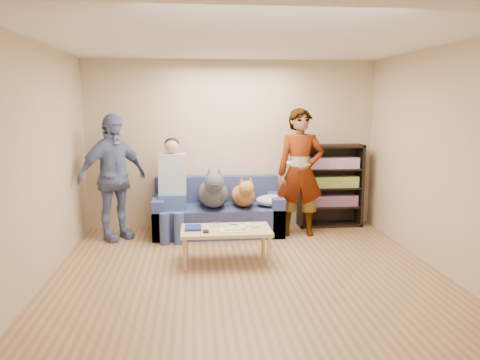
{
  "coord_description": "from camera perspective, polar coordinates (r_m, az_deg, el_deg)",
  "views": [
    {
      "loc": [
        -0.59,
        -4.8,
        1.95
      ],
      "look_at": [
        0.0,
        1.2,
        0.95
      ],
      "focal_mm": 35.0,
      "sensor_mm": 36.0,
      "label": 1
    }
  ],
  "objects": [
    {
      "name": "ground",
      "position": [
        5.21,
        1.32,
        -12.55
      ],
      "size": [
        5.0,
        5.0,
        0.0
      ],
      "primitive_type": "plane",
      "color": "olive",
      "rests_on": "ground"
    },
    {
      "name": "ceiling",
      "position": [
        4.88,
        1.44,
        17.08
      ],
      "size": [
        5.0,
        5.0,
        0.0
      ],
      "primitive_type": "plane",
      "rotation": [
        3.14,
        0.0,
        0.0
      ],
      "color": "white",
      "rests_on": "ground"
    },
    {
      "name": "wall_back",
      "position": [
        7.35,
        -0.99,
        4.35
      ],
      "size": [
        4.5,
        0.0,
        4.5
      ],
      "primitive_type": "plane",
      "rotation": [
        1.57,
        0.0,
        0.0
      ],
      "color": "tan",
      "rests_on": "ground"
    },
    {
      "name": "wall_front",
      "position": [
        2.46,
        8.51,
        -6.01
      ],
      "size": [
        4.5,
        0.0,
        4.5
      ],
      "primitive_type": "plane",
      "rotation": [
        -1.57,
        0.0,
        0.0
      ],
      "color": "tan",
      "rests_on": "ground"
    },
    {
      "name": "wall_left",
      "position": [
        5.12,
        -24.5,
        1.27
      ],
      "size": [
        0.0,
        5.0,
        5.0
      ],
      "primitive_type": "plane",
      "rotation": [
        1.57,
        0.0,
        1.57
      ],
      "color": "tan",
      "rests_on": "ground"
    },
    {
      "name": "wall_right",
      "position": [
        5.61,
        24.84,
        1.9
      ],
      "size": [
        0.0,
        5.0,
        5.0
      ],
      "primitive_type": "plane",
      "rotation": [
        1.57,
        0.0,
        -1.57
      ],
      "color": "tan",
      "rests_on": "ground"
    },
    {
      "name": "blanket",
      "position": [
        6.98,
        3.87,
        -2.5
      ],
      "size": [
        0.47,
        0.4,
        0.16
      ],
      "primitive_type": "ellipsoid",
      "color": "#B7B7BC",
      "rests_on": "sofa"
    },
    {
      "name": "person_standing_right",
      "position": [
        6.91,
        7.37,
        0.91
      ],
      "size": [
        0.72,
        0.51,
        1.87
      ],
      "primitive_type": "imported",
      "rotation": [
        0.0,
        0.0,
        -0.09
      ],
      "color": "gray",
      "rests_on": "ground"
    },
    {
      "name": "person_standing_left",
      "position": [
        6.88,
        -15.26,
        0.32
      ],
      "size": [
        1.1,
        1.01,
        1.8
      ],
      "primitive_type": "imported",
      "rotation": [
        0.0,
        0.0,
        0.69
      ],
      "color": "#6876A6",
      "rests_on": "ground"
    },
    {
      "name": "held_controller",
      "position": [
        6.65,
        6.1,
        2.11
      ],
      "size": [
        0.07,
        0.13,
        0.03
      ],
      "primitive_type": "cube",
      "rotation": [
        0.0,
        0.0,
        0.26
      ],
      "color": "silver",
      "rests_on": "person_standing_right"
    },
    {
      "name": "notebook_blue",
      "position": [
        5.8,
        -5.73,
        -5.79
      ],
      "size": [
        0.2,
        0.26,
        0.03
      ],
      "primitive_type": "cube",
      "color": "navy",
      "rests_on": "coffee_table"
    },
    {
      "name": "papers",
      "position": [
        5.67,
        -1.15,
        -6.15
      ],
      "size": [
        0.26,
        0.2,
        0.02
      ],
      "primitive_type": "cube",
      "color": "white",
      "rests_on": "coffee_table"
    },
    {
      "name": "magazine",
      "position": [
        5.69,
        -0.86,
        -5.96
      ],
      "size": [
        0.22,
        0.17,
        0.01
      ],
      "primitive_type": "cube",
      "color": "#AFAD8C",
      "rests_on": "coffee_table"
    },
    {
      "name": "camera_silver",
      "position": [
        5.87,
        -2.98,
        -5.45
      ],
      "size": [
        0.11,
        0.06,
        0.05
      ],
      "primitive_type": "cube",
      "color": "silver",
      "rests_on": "coffee_table"
    },
    {
      "name": "controller_a",
      "position": [
        5.88,
        0.94,
        -5.5
      ],
      "size": [
        0.04,
        0.13,
        0.03
      ],
      "primitive_type": "cube",
      "color": "white",
      "rests_on": "coffee_table"
    },
    {
      "name": "controller_b",
      "position": [
        5.82,
        1.82,
        -5.68
      ],
      "size": [
        0.09,
        0.06,
        0.03
      ],
      "primitive_type": "cube",
      "color": "silver",
      "rests_on": "coffee_table"
    },
    {
      "name": "headphone_cup_a",
      "position": [
        5.76,
        0.28,
        -5.87
      ],
      "size": [
        0.07,
        0.07,
        0.02
      ],
      "primitive_type": "cylinder",
      "color": "silver",
      "rests_on": "coffee_table"
    },
    {
      "name": "headphone_cup_b",
      "position": [
        5.84,
        0.2,
        -5.67
      ],
      "size": [
        0.07,
        0.07,
        0.02
      ],
      "primitive_type": "cylinder",
      "color": "white",
      "rests_on": "coffee_table"
    },
    {
      "name": "pen_orange",
      "position": [
        5.61,
        -1.82,
        -6.36
      ],
      "size": [
        0.13,
        0.06,
        0.01
      ],
      "primitive_type": "cylinder",
      "rotation": [
        0.0,
        1.57,
        0.35
      ],
      "color": "orange",
      "rests_on": "coffee_table"
    },
    {
      "name": "pen_black",
      "position": [
        5.95,
        -0.69,
        -5.44
      ],
      "size": [
        0.13,
        0.08,
        0.01
      ],
      "primitive_type": "cylinder",
      "rotation": [
        0.0,
        1.57,
        -0.52
      ],
      "color": "black",
      "rests_on": "coffee_table"
    },
    {
      "name": "wallet",
      "position": [
        5.64,
        -4.19,
        -6.27
      ],
      "size": [
        0.07,
        0.12,
        0.02
      ],
      "primitive_type": "cube",
      "color": "black",
      "rests_on": "coffee_table"
    },
    {
      "name": "sofa",
      "position": [
        7.1,
        -2.72,
        -4.18
      ],
      "size": [
        1.9,
        0.85,
        0.82
      ],
      "color": "#515B93",
      "rests_on": "ground"
    },
    {
      "name": "person_seated",
      "position": [
        6.88,
        -8.25,
        -0.53
      ],
      "size": [
        0.4,
        0.73,
        1.47
      ],
      "color": "#425B93",
      "rests_on": "sofa"
    },
    {
      "name": "dog_gray",
      "position": [
        6.86,
        -3.29,
        -1.46
      ],
      "size": [
        0.45,
        1.27,
        0.65
      ],
      "color": "#46494F",
      "rests_on": "sofa"
    },
    {
      "name": "dog_tan",
      "position": [
        6.91,
        0.44,
        -1.8
      ],
      "size": [
        0.35,
        1.14,
        0.51
      ],
      "color": "#BE643A",
      "rests_on": "sofa"
    },
    {
      "name": "coffee_table",
      "position": [
        5.78,
        -1.72,
        -6.41
      ],
      "size": [
        1.1,
        0.6,
        0.42
      ],
      "color": "tan",
      "rests_on": "ground"
    },
    {
      "name": "bookshelf",
      "position": [
        7.55,
        10.93,
        -0.44
      ],
      "size": [
        1.0,
        0.34,
        1.3
      ],
      "color": "black",
      "rests_on": "ground"
    }
  ]
}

